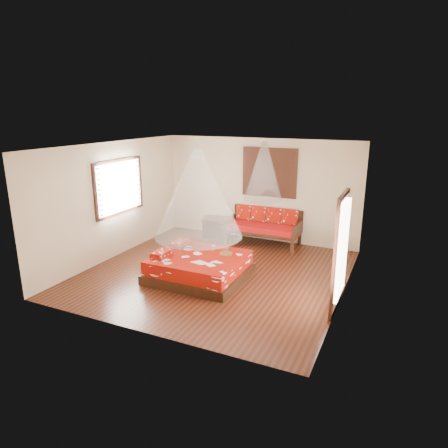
{
  "coord_description": "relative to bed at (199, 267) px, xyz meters",
  "views": [
    {
      "loc": [
        3.65,
        -7.45,
        3.5
      ],
      "look_at": [
        0.19,
        0.02,
        1.15
      ],
      "focal_mm": 32.0,
      "sensor_mm": 36.0,
      "label": 1
    }
  ],
  "objects": [
    {
      "name": "storage_chest",
      "position": [
        -0.93,
        2.85,
        0.02
      ],
      "size": [
        0.91,
        0.76,
        0.54
      ],
      "rotation": [
        0.0,
        0.0,
        0.26
      ],
      "color": "black",
      "rests_on": "floor"
    },
    {
      "name": "bed",
      "position": [
        0.0,
        0.0,
        0.0
      ],
      "size": [
        1.94,
        1.76,
        0.63
      ],
      "rotation": [
        0.0,
        0.0,
        0.0
      ],
      "color": "black",
      "rests_on": "floor"
    },
    {
      "name": "window_left",
      "position": [
        -2.49,
        0.6,
        1.45
      ],
      "size": [
        0.1,
        1.74,
        1.34
      ],
      "color": "black",
      "rests_on": "wall_left"
    },
    {
      "name": "mosquito_net_main",
      "position": [
        0.02,
        0.0,
        1.6
      ],
      "size": [
        1.85,
        1.85,
        1.8
      ],
      "primitive_type": "cone",
      "color": "white",
      "rests_on": "ceiling"
    },
    {
      "name": "shutter_panel",
      "position": [
        0.5,
        3.12,
        1.65
      ],
      "size": [
        1.52,
        0.06,
        1.32
      ],
      "color": "black",
      "rests_on": "wall_back"
    },
    {
      "name": "room",
      "position": [
        0.22,
        0.4,
        1.15
      ],
      "size": [
        5.54,
        5.54,
        2.84
      ],
      "color": "black",
      "rests_on": "ground"
    },
    {
      "name": "glazed_door",
      "position": [
        2.93,
        -0.2,
        0.82
      ],
      "size": [
        0.08,
        1.02,
        2.16
      ],
      "color": "black",
      "rests_on": "floor"
    },
    {
      "name": "wine_tray",
      "position": [
        0.5,
        0.34,
        0.31
      ],
      "size": [
        0.28,
        0.28,
        0.22
      ],
      "rotation": [
        0.0,
        0.0,
        -0.39
      ],
      "color": "brown",
      "rests_on": "bed"
    },
    {
      "name": "daybed",
      "position": [
        0.5,
        2.79,
        0.27
      ],
      "size": [
        1.97,
        0.88,
        0.98
      ],
      "color": "black",
      "rests_on": "floor"
    },
    {
      "name": "mosquito_net_daybed",
      "position": [
        0.5,
        2.65,
        1.75
      ],
      "size": [
        0.99,
        0.99,
        1.5
      ],
      "primitive_type": "cone",
      "color": "white",
      "rests_on": "ceiling"
    }
  ]
}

